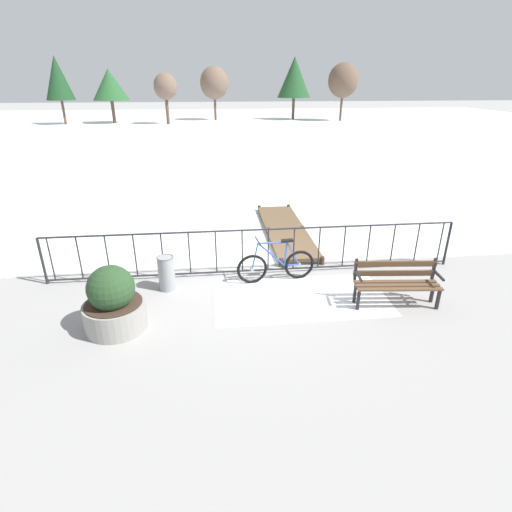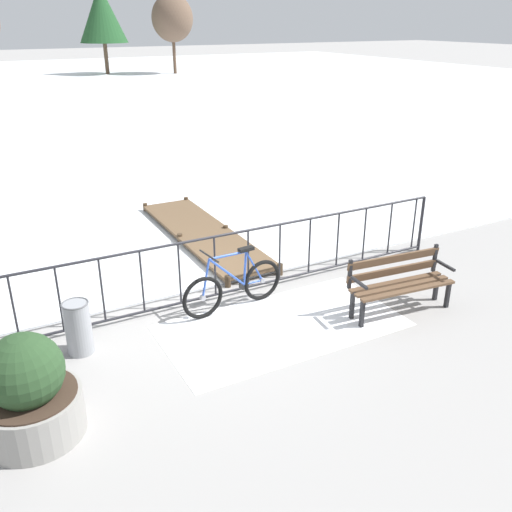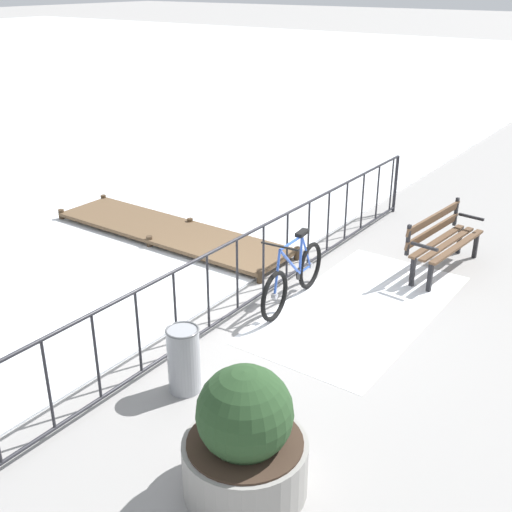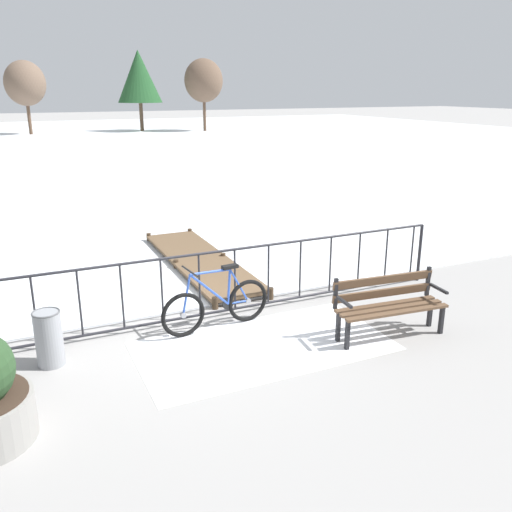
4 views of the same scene
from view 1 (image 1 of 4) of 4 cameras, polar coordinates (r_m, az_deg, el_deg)
ground_plane at (r=9.04m, az=-0.10°, el=-2.50°), size 160.00×160.00×0.00m
frozen_pond at (r=36.69m, az=-5.17°, el=17.45°), size 80.00×56.00×0.03m
snow_patch at (r=8.12m, az=6.40°, el=-5.92°), size 3.44×1.80×0.01m
railing_fence at (r=8.81m, az=-0.10°, el=0.77°), size 9.06×0.06×1.07m
bicycle_near_railing at (r=8.58m, az=2.90°, el=-1.33°), size 1.71×0.52×0.97m
park_bench at (r=8.10m, az=19.41°, el=-3.21°), size 1.64×0.63×0.89m
planter_with_shrub at (r=7.33m, az=-19.72°, el=-6.28°), size 1.06×1.06×1.18m
trash_bin at (r=8.43m, az=-12.66°, el=-2.35°), size 0.35×0.35×0.73m
wooden_dock at (r=11.40m, az=4.23°, el=3.79°), size 1.10×4.44×0.20m
tree_far_west at (r=45.06m, az=-20.17°, el=21.98°), size 3.51×3.51×5.08m
tree_west_mid at (r=46.31m, az=-5.98°, el=23.36°), size 3.00×3.00×5.43m
tree_centre at (r=42.56m, az=-12.82°, el=22.50°), size 2.22×2.22×4.71m
tree_east_mid at (r=46.22m, az=12.36°, el=23.29°), size 3.11×3.11×5.73m
tree_far_east at (r=45.52m, az=-26.48°, el=21.79°), size 2.66×2.66×6.18m
tree_extra at (r=47.02m, az=5.50°, el=24.07°), size 3.57×3.57×6.37m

